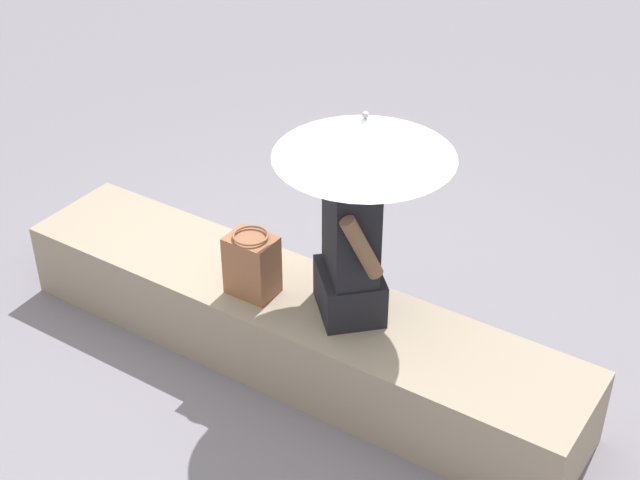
% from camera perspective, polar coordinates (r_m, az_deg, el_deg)
% --- Properties ---
extents(ground_plane, '(14.00, 14.00, 0.00)m').
position_cam_1_polar(ground_plane, '(4.78, -1.67, -7.16)').
color(ground_plane, slate).
extents(stone_bench, '(2.99, 0.59, 0.41)m').
position_cam_1_polar(stone_bench, '(4.65, -1.71, -5.25)').
color(stone_bench, gray).
rests_on(stone_bench, ground).
extents(person_seated, '(0.47, 0.47, 0.90)m').
position_cam_1_polar(person_seated, '(4.20, 1.88, -0.07)').
color(person_seated, black).
rests_on(person_seated, stone_bench).
extents(parasol, '(0.80, 0.80, 1.00)m').
position_cam_1_polar(parasol, '(4.00, 2.74, 6.25)').
color(parasol, '#B7B7BC').
rests_on(parasol, stone_bench).
extents(handbag_black, '(0.23, 0.17, 0.33)m').
position_cam_1_polar(handbag_black, '(4.45, -4.16, -1.49)').
color(handbag_black, brown).
rests_on(handbag_black, stone_bench).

